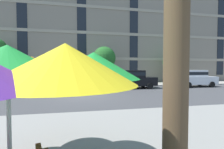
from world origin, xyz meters
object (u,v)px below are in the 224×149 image
object	(u,v)px
sedan_white	(194,78)
street_tree_right	(175,62)
sedan_silver	(66,80)
sedan_black	(133,79)
street_tree_middle	(103,59)
patio_umbrella	(8,65)

from	to	relation	value
sedan_white	street_tree_right	bearing A→B (deg)	97.42
sedan_silver	sedan_white	distance (m)	13.13
sedan_silver	sedan_white	xyz separation A→B (m)	(13.13, 0.00, 0.00)
sedan_silver	sedan_black	xyz separation A→B (m)	(6.28, 0.00, 0.00)
street_tree_middle	sedan_white	bearing A→B (deg)	-18.00
sedan_silver	street_tree_middle	distance (m)	5.29
sedan_silver	sedan_white	world-z (taller)	same
street_tree_middle	street_tree_right	xyz separation A→B (m)	(8.91, -0.01, -0.21)
sedan_white	street_tree_right	distance (m)	3.54
street_tree_middle	patio_umbrella	distance (m)	16.18
sedan_white	street_tree_right	xyz separation A→B (m)	(-0.39, 3.01, 1.83)
patio_umbrella	street_tree_right	bearing A→B (deg)	51.30
sedan_black	street_tree_middle	bearing A→B (deg)	129.03
sedan_black	patio_umbrella	bearing A→B (deg)	-115.75
street_tree_middle	patio_umbrella	xyz separation A→B (m)	(-3.67, -15.72, -0.96)
sedan_black	patio_umbrella	xyz separation A→B (m)	(-6.13, -12.70, 1.08)
street_tree_middle	street_tree_right	bearing A→B (deg)	-0.09
street_tree_middle	sedan_silver	bearing A→B (deg)	-141.68
sedan_black	sedan_silver	bearing A→B (deg)	180.00
sedan_white	street_tree_right	size ratio (longest dim) A/B	1.09
sedan_black	street_tree_right	bearing A→B (deg)	24.98
sedan_black	street_tree_middle	size ratio (longest dim) A/B	1.00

